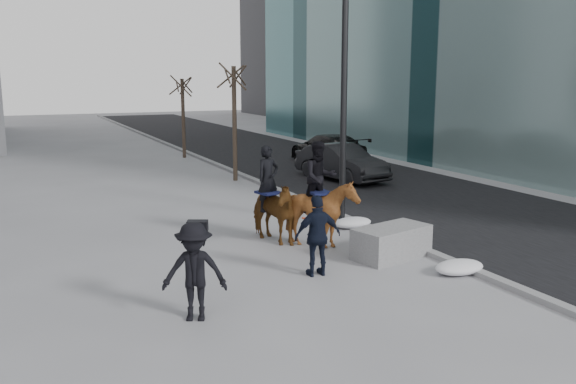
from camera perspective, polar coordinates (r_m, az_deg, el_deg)
name	(u,v)px	position (r m, az deg, el deg)	size (l,w,h in m)	color
ground	(310,266)	(13.82, 2.11, -6.97)	(120.00, 120.00, 0.00)	gray
road	(351,178)	(25.65, 5.91, 1.33)	(8.00, 90.00, 0.01)	black
curb	(263,184)	(23.87, -2.37, 0.79)	(0.25, 90.00, 0.12)	gray
planter	(391,242)	(14.58, 9.66, -4.65)	(1.86, 0.93, 0.74)	gray
car_near	(341,162)	(25.05, 4.99, 2.80)	(1.56, 4.46, 1.47)	black
car_far	(328,149)	(29.61, 3.77, 4.06)	(2.05, 5.05, 1.47)	black
tree_near	(234,118)	(24.72, -5.03, 6.93)	(1.20, 1.20, 5.10)	#33251E
tree_far	(183,114)	(32.11, -9.79, 7.18)	(1.20, 1.20, 4.51)	#372920
mounted_left	(270,207)	(15.58, -1.69, -1.40)	(1.31, 2.07, 2.48)	#502810
mounted_right	(321,205)	(15.14, 3.15, -1.24)	(1.52, 1.68, 2.65)	#502610
feeder	(318,236)	(13.00, 2.80, -4.11)	(1.06, 0.90, 1.75)	black
camera_crew	(194,271)	(10.78, -8.75, -7.35)	(1.30, 1.07, 1.75)	black
lamppost	(344,47)	(17.20, 5.23, 13.36)	(0.25, 0.99, 9.09)	black
snow_piles	(401,243)	(15.43, 10.49, -4.68)	(1.16, 5.22, 0.29)	silver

